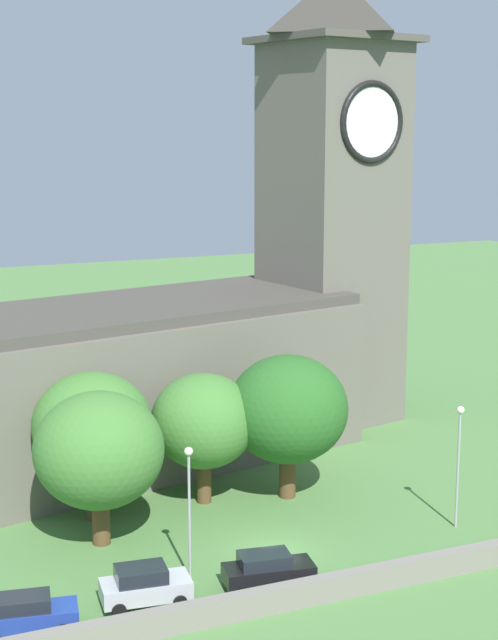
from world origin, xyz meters
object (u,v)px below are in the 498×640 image
object	(u,v)px
church	(227,303)
car_blue	(26,614)
car_black	(268,569)
streetlamp_west_mid	(189,492)
tree_by_tower	(92,426)
tree_riverside_east	(288,409)
car_silver	(145,585)
streetlamp_central	(459,447)
tree_churchyard	(203,421)
tree_riverside_west	(99,450)

from	to	relation	value
church	car_blue	size ratio (longest dim) A/B	7.66
car_black	streetlamp_west_mid	world-z (taller)	streetlamp_west_mid
car_black	tree_by_tower	world-z (taller)	tree_by_tower
car_blue	streetlamp_west_mid	size ratio (longest dim) A/B	0.68
tree_riverside_east	car_silver	bearing A→B (deg)	-141.21
car_black	tree_by_tower	size ratio (longest dim) A/B	0.54
church	streetlamp_central	size ratio (longest dim) A/B	5.06
car_black	church	bearing A→B (deg)	72.67
car_blue	church	bearing A→B (deg)	49.88
car_silver	tree_by_tower	world-z (taller)	tree_by_tower
streetlamp_central	tree_by_tower	xyz separation A→B (m)	(-18.67, 9.32, 0.86)
streetlamp_central	tree_riverside_east	world-z (taller)	tree_riverside_east
car_blue	tree_by_tower	world-z (taller)	tree_by_tower
tree_riverside_east	streetlamp_central	bearing A→B (deg)	-49.71
car_blue	streetlamp_west_mid	distance (m)	9.65
car_blue	car_black	distance (m)	11.92
streetlamp_central	tree_churchyard	size ratio (longest dim) A/B	0.90
streetlamp_west_mid	tree_riverside_west	bearing A→B (deg)	116.51
streetlamp_central	tree_riverside_east	distance (m)	10.60
tree_churchyard	tree_riverside_east	distance (m)	5.21
church	tree_churchyard	bearing A→B (deg)	-118.62
car_black	tree_riverside_west	xyz separation A→B (m)	(-6.28, 8.27, 4.47)
church	car_blue	world-z (taller)	church
streetlamp_west_mid	tree_churchyard	distance (m)	10.42
tree_riverside_east	tree_churchyard	bearing A→B (deg)	166.33
car_silver	tree_riverside_east	world-z (taller)	tree_riverside_east
tree_churchyard	tree_by_tower	bearing A→B (deg)	179.70
car_blue	car_silver	bearing A→B (deg)	3.87
streetlamp_central	tree_riverside_east	size ratio (longest dim) A/B	0.80
church	car_silver	distance (m)	27.44
streetlamp_central	tree_riverside_west	distance (m)	20.10
car_black	car_blue	bearing A→B (deg)	178.95
tree_riverside_east	tree_riverside_west	distance (m)	12.59
car_blue	tree_churchyard	world-z (taller)	tree_churchyard
car_blue	streetlamp_central	bearing A→B (deg)	5.11
car_blue	car_black	xyz separation A→B (m)	(11.92, -0.22, -0.00)
tree_by_tower	church	bearing A→B (deg)	40.68
car_silver	tree_churchyard	size ratio (longest dim) A/B	0.56
car_blue	tree_riverside_east	distance (m)	21.29
car_silver	streetlamp_central	xyz separation A→B (m)	(19.15, 1.84, 3.81)
streetlamp_west_mid	tree_riverside_east	bearing A→B (deg)	41.22
car_silver	car_black	world-z (taller)	car_silver
car_silver	tree_riverside_west	distance (m)	8.83
tree_riverside_west	tree_riverside_east	bearing A→B (deg)	10.23
tree_churchyard	tree_riverside_east	size ratio (longest dim) A/B	0.90
tree_riverside_east	tree_by_tower	world-z (taller)	tree_riverside_east
car_blue	tree_riverside_east	xyz separation A→B (m)	(18.03, 10.29, 4.72)
tree_churchyard	tree_riverside_east	world-z (taller)	tree_riverside_east
church	tree_riverside_west	world-z (taller)	church
streetlamp_west_mid	tree_riverside_east	world-z (taller)	tree_riverside_east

